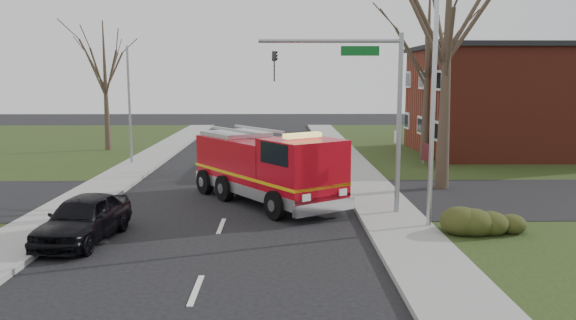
{
  "coord_description": "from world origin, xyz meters",
  "views": [
    {
      "loc": [
        2.1,
        -19.23,
        5.23
      ],
      "look_at": [
        2.39,
        2.41,
        2.0
      ],
      "focal_mm": 35.0,
      "sensor_mm": 36.0,
      "label": 1
    }
  ],
  "objects": [
    {
      "name": "ground",
      "position": [
        0.0,
        0.0,
        0.0
      ],
      "size": [
        120.0,
        120.0,
        0.0
      ],
      "primitive_type": "plane",
      "color": "black",
      "rests_on": "ground"
    },
    {
      "name": "brick_building",
      "position": [
        19.0,
        18.0,
        3.66
      ],
      "size": [
        15.4,
        10.4,
        7.25
      ],
      "color": "maroon",
      "rests_on": "ground"
    },
    {
      "name": "health_center_sign",
      "position": [
        10.5,
        12.5,
        0.88
      ],
      "size": [
        0.12,
        2.0,
        1.4
      ],
      "color": "#4D1218",
      "rests_on": "ground"
    },
    {
      "name": "parked_car_maroon",
      "position": [
        -4.2,
        -1.73,
        0.75
      ],
      "size": [
        2.31,
        4.6,
        1.51
      ],
      "primitive_type": "imported",
      "rotation": [
        0.0,
        0.0,
        -0.12
      ],
      "color": "black",
      "rests_on": "ground"
    },
    {
      "name": "bare_tree_left",
      "position": [
        -10.0,
        20.0,
        5.56
      ],
      "size": [
        4.5,
        4.5,
        9.0
      ],
      "color": "#3B2F23",
      "rests_on": "ground"
    },
    {
      "name": "utility_pole_far",
      "position": [
        -6.8,
        14.0,
        3.5
      ],
      "size": [
        0.14,
        0.14,
        7.0
      ],
      "primitive_type": "cylinder",
      "color": "gray",
      "rests_on": "ground"
    },
    {
      "name": "streetlight_pole",
      "position": [
        7.14,
        -0.5,
        4.55
      ],
      "size": [
        1.48,
        0.16,
        8.4
      ],
      "color": "#B7BABF",
      "rests_on": "ground"
    },
    {
      "name": "fire_engine",
      "position": [
        1.55,
        3.72,
        1.42
      ],
      "size": [
        6.55,
        7.89,
        3.13
      ],
      "rotation": [
        0.0,
        0.0,
        0.6
      ],
      "color": "#B10816",
      "rests_on": "ground"
    },
    {
      "name": "sidewalk_left",
      "position": [
        -6.2,
        0.0,
        0.07
      ],
      "size": [
        2.4,
        80.0,
        0.15
      ],
      "primitive_type": "cube",
      "color": "gray",
      "rests_on": "ground"
    },
    {
      "name": "bare_tree_near",
      "position": [
        9.5,
        6.0,
        7.41
      ],
      "size": [
        6.0,
        6.0,
        12.0
      ],
      "color": "#3B2F23",
      "rests_on": "ground"
    },
    {
      "name": "hedge_corner",
      "position": [
        9.0,
        -1.0,
        0.58
      ],
      "size": [
        2.8,
        2.0,
        0.9
      ],
      "primitive_type": "ellipsoid",
      "color": "#283312",
      "rests_on": "lawn_right"
    },
    {
      "name": "traffic_signal_mast",
      "position": [
        5.21,
        1.5,
        4.71
      ],
      "size": [
        5.29,
        0.18,
        6.8
      ],
      "color": "gray",
      "rests_on": "ground"
    },
    {
      "name": "bare_tree_far",
      "position": [
        11.0,
        15.0,
        6.49
      ],
      "size": [
        5.25,
        5.25,
        10.5
      ],
      "color": "#3B2F23",
      "rests_on": "ground"
    },
    {
      "name": "sidewalk_right",
      "position": [
        6.2,
        0.0,
        0.07
      ],
      "size": [
        2.4,
        80.0,
        0.15
      ],
      "primitive_type": "cube",
      "color": "gray",
      "rests_on": "ground"
    }
  ]
}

